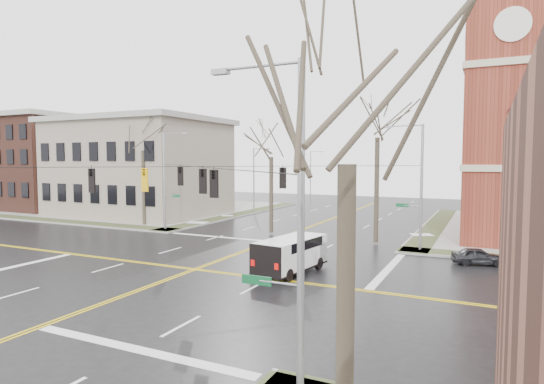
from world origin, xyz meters
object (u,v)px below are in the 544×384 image
at_px(parked_car_b, 542,263).
at_px(streetlight_north_b, 311,173).
at_px(parked_car_a, 478,256).
at_px(tree_nw_far, 143,146).
at_px(streetlight_north_a, 255,177).
at_px(signal_pole_se, 295,223).
at_px(tree_ne, 378,130).
at_px(tree_se, 347,142).
at_px(tree_nw_near, 271,152).
at_px(signal_pole_ne, 419,183).
at_px(cargo_van, 293,252).
at_px(signal_pole_nw, 166,178).

bearing_deg(parked_car_b, streetlight_north_b, 29.19).
height_order(parked_car_a, tree_nw_far, tree_nw_far).
bearing_deg(streetlight_north_a, parked_car_b, -33.76).
relative_size(streetlight_north_a, parked_car_b, 2.43).
distance_m(signal_pole_se, tree_ne, 25.09).
height_order(tree_nw_far, tree_se, tree_nw_far).
xyz_separation_m(streetlight_north_a, parked_car_a, (26.02, -19.23, -3.93)).
bearing_deg(tree_nw_near, parked_car_a, -16.45).
bearing_deg(streetlight_north_b, streetlight_north_a, -90.00).
height_order(signal_pole_ne, streetlight_north_a, signal_pole_ne).
relative_size(cargo_van, tree_se, 0.59).
relative_size(signal_pole_nw, tree_se, 0.94).
bearing_deg(parked_car_b, cargo_van, 108.15).
distance_m(signal_pole_ne, streetlight_north_b, 42.61).
relative_size(streetlight_north_b, tree_se, 0.84).
bearing_deg(tree_ne, signal_pole_nw, -175.41).
bearing_deg(signal_pole_nw, streetlight_north_a, 87.68).
height_order(streetlight_north_a, tree_se, tree_se).
distance_m(streetlight_north_b, tree_ne, 39.84).
bearing_deg(parked_car_a, parked_car_b, -112.90).
distance_m(cargo_van, parked_car_a, 11.94).
distance_m(signal_pole_nw, streetlight_north_a, 16.52).
bearing_deg(parked_car_a, tree_se, 159.83).
height_order(signal_pole_ne, streetlight_north_b, signal_pole_ne).
height_order(cargo_van, tree_se, tree_se).
relative_size(cargo_van, tree_nw_far, 0.51).
bearing_deg(parked_car_b, tree_ne, 59.00).
xyz_separation_m(signal_pole_ne, parked_car_b, (7.48, -3.19, -4.41)).
bearing_deg(signal_pole_ne, streetlight_north_b, 121.05).
distance_m(signal_pole_se, streetlight_north_a, 45.20).
distance_m(tree_ne, tree_se, 27.56).
xyz_separation_m(tree_nw_far, tree_nw_near, (13.76, 0.82, -0.69)).
bearing_deg(cargo_van, tree_nw_near, 129.57).
relative_size(cargo_van, tree_ne, 0.45).
bearing_deg(tree_se, tree_nw_far, 136.90).
xyz_separation_m(parked_car_a, tree_nw_near, (-16.88, 4.99, 6.77)).
height_order(signal_pole_nw, parked_car_b, signal_pole_nw).
xyz_separation_m(signal_pole_se, parked_car_a, (4.05, 20.27, -4.41)).
height_order(streetlight_north_b, tree_ne, tree_ne).
bearing_deg(tree_nw_far, signal_pole_ne, -3.09).
height_order(streetlight_north_a, tree_nw_near, tree_nw_near).
relative_size(tree_nw_near, tree_ne, 0.82).
bearing_deg(tree_ne, signal_pole_ne, -24.70).
distance_m(streetlight_north_a, tree_se, 48.38).
relative_size(parked_car_b, tree_se, 0.35).
height_order(streetlight_north_a, parked_car_a, streetlight_north_a).
bearing_deg(signal_pole_nw, parked_car_a, -5.84).
bearing_deg(streetlight_north_a, signal_pole_ne, -36.90).
bearing_deg(cargo_van, streetlight_north_a, 130.48).
relative_size(signal_pole_se, parked_car_a, 2.85).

